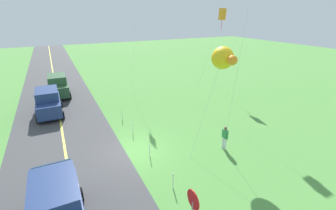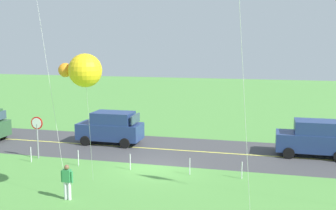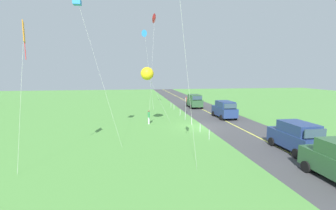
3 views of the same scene
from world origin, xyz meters
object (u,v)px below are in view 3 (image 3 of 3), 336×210
object	(u,v)px
car_parked_west_near	(296,136)
stop_sign	(186,102)
kite_orange_near	(147,74)
car_parked_east_near	(194,101)
kite_pink_drift	(145,34)
person_adult_near	(149,117)
car_suv_foreground	(224,109)
kite_yellow_high	(24,34)
kite_red_low	(155,19)

from	to	relation	value
car_parked_west_near	stop_sign	size ratio (longest dim) A/B	1.72
car_parked_west_near	kite_orange_near	distance (m)	15.29
car_parked_west_near	stop_sign	xyz separation A→B (m)	(16.25, 4.58, 0.65)
car_parked_east_near	kite_pink_drift	xyz separation A→B (m)	(-0.30, 8.31, 10.81)
car_parked_east_near	kite_orange_near	world-z (taller)	kite_orange_near
stop_sign	person_adult_near	xyz separation A→B (m)	(-4.92, 5.56, -0.94)
car_suv_foreground	kite_pink_drift	size ratio (longest dim) A/B	0.35
car_parked_east_near	kite_yellow_high	world-z (taller)	kite_yellow_high
person_adult_near	kite_orange_near	world-z (taller)	kite_orange_near
person_adult_near	car_suv_foreground	bearing A→B (deg)	-117.36
stop_sign	kite_pink_drift	bearing A→B (deg)	38.80
kite_red_low	car_parked_east_near	bearing A→B (deg)	-38.68
kite_red_low	kite_pink_drift	xyz separation A→B (m)	(9.29, 0.63, -0.24)
car_suv_foreground	kite_red_low	bearing A→B (deg)	89.31
car_suv_foreground	person_adult_near	world-z (taller)	car_suv_foreground
car_parked_west_near	kite_red_low	xyz separation A→B (m)	(13.44, 9.16, 11.05)
car_parked_west_near	kite_orange_near	bearing A→B (deg)	45.24
car_parked_west_near	kite_yellow_high	distance (m)	19.51
car_suv_foreground	kite_orange_near	xyz separation A→B (m)	(-3.07, 10.24, 4.63)
car_parked_east_near	person_adult_near	distance (m)	14.56
kite_red_low	kite_pink_drift	size ratio (longest dim) A/B	1.02
kite_yellow_high	kite_pink_drift	size ratio (longest dim) A/B	0.70
stop_sign	person_adult_near	bearing A→B (deg)	131.51
car_parked_west_near	kite_orange_near	xyz separation A→B (m)	(10.26, 10.34, 4.63)
stop_sign	person_adult_near	world-z (taller)	stop_sign
kite_red_low	kite_orange_near	bearing A→B (deg)	159.64
kite_yellow_high	kite_orange_near	bearing A→B (deg)	-37.40
car_parked_east_near	kite_orange_near	distance (m)	16.22
car_parked_east_near	car_parked_west_near	bearing A→B (deg)	-176.31
car_parked_east_near	kite_pink_drift	size ratio (longest dim) A/B	0.35
stop_sign	kite_yellow_high	xyz separation A→B (m)	(-16.31, 13.66, 6.29)
kite_red_low	person_adult_near	bearing A→B (deg)	155.17
kite_red_low	kite_pink_drift	bearing A→B (deg)	3.90
kite_pink_drift	stop_sign	bearing A→B (deg)	-141.20
kite_red_low	kite_orange_near	xyz separation A→B (m)	(-3.18, 1.18, -6.42)
car_parked_west_near	car_parked_east_near	xyz separation A→B (m)	(23.03, 1.48, 0.00)
kite_red_low	kite_yellow_high	bearing A→B (deg)	146.10
car_parked_east_near	kite_red_low	world-z (taller)	kite_red_low
car_suv_foreground	kite_pink_drift	bearing A→B (deg)	45.88
car_parked_east_near	person_adult_near	xyz separation A→B (m)	(-11.70, 8.65, -0.29)
kite_yellow_high	kite_red_low	bearing A→B (deg)	-33.90
car_parked_west_near	kite_pink_drift	bearing A→B (deg)	23.32
car_suv_foreground	kite_orange_near	distance (m)	11.65
car_suv_foreground	car_parked_west_near	xyz separation A→B (m)	(-13.33, -0.10, 0.00)
person_adult_near	kite_red_low	size ratio (longest dim) A/B	0.12
stop_sign	car_parked_west_near	bearing A→B (deg)	-164.25
car_parked_east_near	car_suv_foreground	bearing A→B (deg)	-171.90
car_suv_foreground	person_adult_near	size ratio (longest dim) A/B	2.75
stop_sign	kite_yellow_high	bearing A→B (deg)	140.07
kite_yellow_high	kite_pink_drift	xyz separation A→B (m)	(22.80, -8.44, 3.88)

